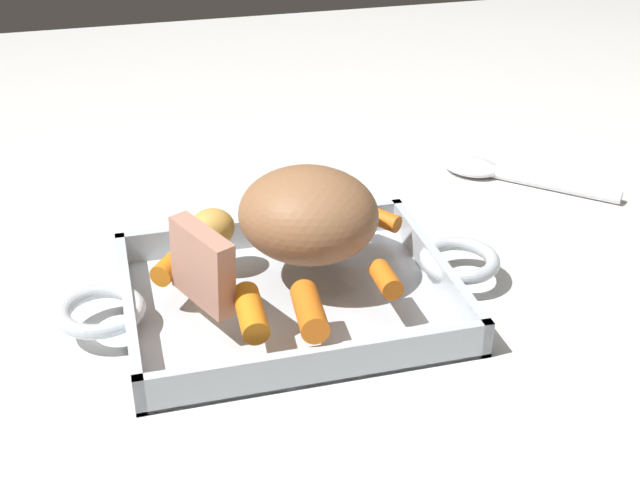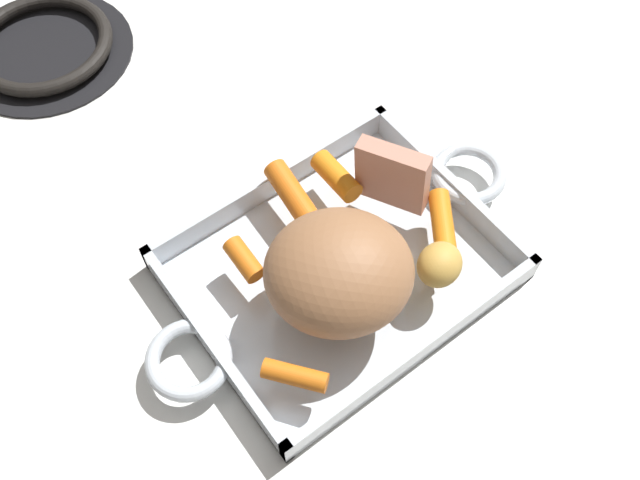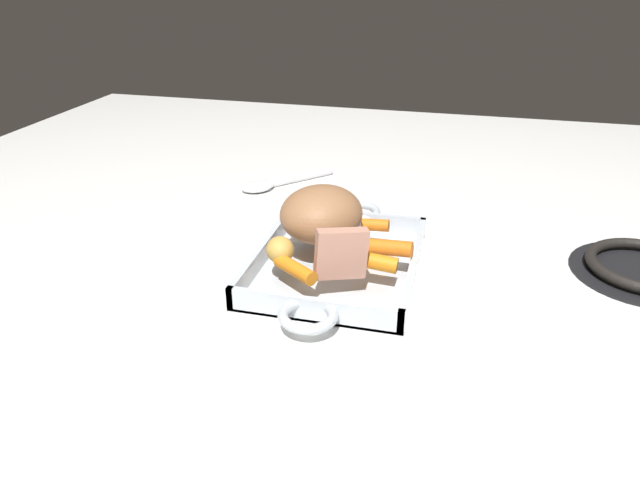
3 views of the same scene
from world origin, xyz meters
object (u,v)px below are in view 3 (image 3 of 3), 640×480
object	(u,v)px
roast_slice_thick	(341,254)
baby_carrot_northeast	(295,269)
baby_carrot_center_left	(389,248)
baby_carrot_southwest	(308,212)
baby_carrot_northwest	(375,225)
serving_spoon	(275,183)
potato_near_roast	(280,250)
pork_roast	(321,214)
roasting_dish	(337,263)
baby_carrot_center_right	(377,262)

from	to	relation	value
roast_slice_thick	baby_carrot_northeast	size ratio (longest dim) A/B	0.97
baby_carrot_center_left	baby_carrot_southwest	distance (m)	0.18
baby_carrot_northwest	serving_spoon	xyz separation A→B (m)	(0.22, 0.23, -0.03)
potato_near_roast	serving_spoon	bearing A→B (deg)	19.46
pork_roast	baby_carrot_center_left	world-z (taller)	pork_roast
baby_carrot_northwest	potato_near_roast	bearing A→B (deg)	139.77
roasting_dish	potato_near_roast	xyz separation A→B (m)	(-0.06, 0.07, 0.04)
baby_carrot_center_right	baby_carrot_southwest	bearing A→B (deg)	42.79
baby_carrot_northwest	baby_carrot_southwest	size ratio (longest dim) A/B	0.76
roast_slice_thick	potato_near_roast	size ratio (longest dim) A/B	1.55
roasting_dish	baby_carrot_southwest	xyz separation A→B (m)	(0.10, 0.07, 0.03)
roasting_dish	pork_roast	bearing A→B (deg)	49.71
roasting_dish	baby_carrot_center_left	size ratio (longest dim) A/B	6.09
baby_carrot_southwest	baby_carrot_northeast	bearing A→B (deg)	-169.85
baby_carrot_center_right	serving_spoon	bearing A→B (deg)	36.89
baby_carrot_center_left	serving_spoon	distance (m)	0.40
roasting_dish	baby_carrot_center_right	distance (m)	0.09
roasting_dish	baby_carrot_southwest	bearing A→B (deg)	35.05
baby_carrot_southwest	pork_roast	bearing A→B (deg)	-151.73
pork_roast	serving_spoon	distance (m)	0.32
baby_carrot_southwest	potato_near_roast	distance (m)	0.16
potato_near_roast	baby_carrot_northeast	bearing A→B (deg)	-137.10
pork_roast	baby_carrot_center_left	size ratio (longest dim) A/B	1.93
pork_roast	baby_carrot_center_right	distance (m)	0.12
roasting_dish	baby_carrot_center_left	world-z (taller)	baby_carrot_center_left
potato_near_roast	serving_spoon	distance (m)	0.38
baby_carrot_northwest	pork_roast	bearing A→B (deg)	123.79
baby_carrot_southwest	potato_near_roast	xyz separation A→B (m)	(-0.16, -0.00, 0.01)
baby_carrot_northwest	baby_carrot_center_left	size ratio (longest dim) A/B	0.63
baby_carrot_northeast	serving_spoon	xyz separation A→B (m)	(0.39, 0.16, -0.04)
baby_carrot_center_right	baby_carrot_northeast	xyz separation A→B (m)	(-0.04, 0.10, -0.00)
baby_carrot_southwest	roasting_dish	bearing A→B (deg)	-144.95
baby_carrot_center_left	serving_spoon	size ratio (longest dim) A/B	0.38
roast_slice_thick	baby_carrot_center_left	size ratio (longest dim) A/B	1.03
pork_roast	baby_carrot_center_right	world-z (taller)	pork_roast
baby_carrot_center_left	baby_carrot_southwest	size ratio (longest dim) A/B	1.21
baby_carrot_center_right	potato_near_roast	xyz separation A→B (m)	(-0.01, 0.13, 0.01)
baby_carrot_center_left	baby_carrot_northwest	bearing A→B (deg)	22.57
roasting_dish	baby_carrot_center_left	xyz separation A→B (m)	(-0.00, -0.07, 0.03)
pork_roast	baby_carrot_center_right	bearing A→B (deg)	-126.81
baby_carrot_southwest	serving_spoon	distance (m)	0.23
roasting_dish	serving_spoon	xyz separation A→B (m)	(0.30, 0.19, -0.00)
roasting_dish	baby_carrot_northwest	world-z (taller)	baby_carrot_northwest
roast_slice_thick	potato_near_roast	distance (m)	0.09
pork_roast	baby_carrot_northeast	world-z (taller)	pork_roast
baby_carrot_center_right	serving_spoon	xyz separation A→B (m)	(0.34, 0.26, -0.04)
roast_slice_thick	baby_carrot_center_left	distance (m)	0.09
baby_carrot_northwest	serving_spoon	distance (m)	0.33
pork_roast	baby_carrot_northwest	bearing A→B (deg)	-56.21
baby_carrot_northwest	potato_near_roast	distance (m)	0.17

